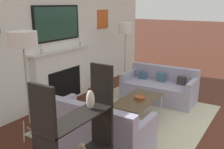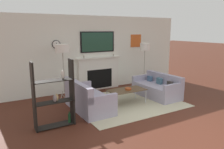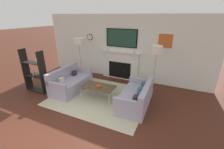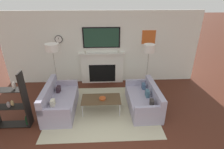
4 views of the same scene
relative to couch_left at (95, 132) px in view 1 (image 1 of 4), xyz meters
name	(u,v)px [view 1 (image 1 of 4)]	position (x,y,z in m)	size (l,w,h in m)	color
fireplace_wall	(58,48)	(1.28, 1.91, 0.93)	(7.28, 0.28, 2.70)	white
area_rug	(134,119)	(1.27, 0.00, -0.29)	(3.15, 2.61, 0.01)	#B4AE90
couch_left	(95,132)	(0.00, 0.00, 0.00)	(0.85, 1.66, 0.84)	#9B95AB
couch_right	(159,88)	(2.54, 0.00, -0.02)	(0.87, 1.64, 0.75)	#9B95AB
coffee_table	(138,101)	(1.24, -0.09, 0.11)	(1.14, 0.60, 0.44)	#4C3823
decorative_bowl	(140,98)	(1.28, -0.11, 0.17)	(0.20, 0.20, 0.06)	#9D4018
floor_lamp_left	(23,41)	(-0.30, 1.10, 1.34)	(0.44, 0.44, 1.78)	#9E998E
floor_lamp_right	(125,29)	(2.85, 1.10, 1.26)	(0.37, 0.37, 1.72)	#9E998E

